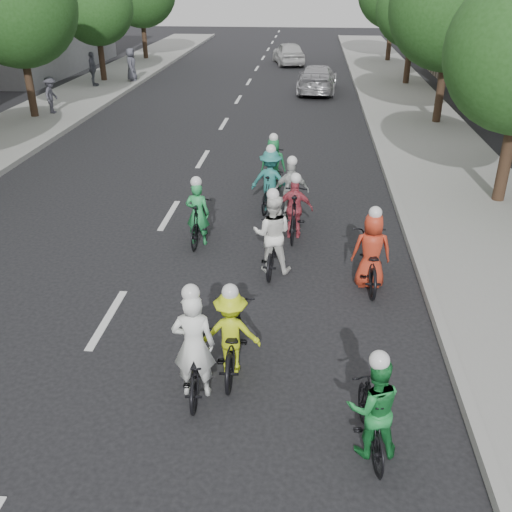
# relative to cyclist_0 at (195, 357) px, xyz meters

# --- Properties ---
(ground) EXTENTS (120.00, 120.00, 0.00)m
(ground) POSITION_rel_cyclist_0_xyz_m (-2.02, 1.80, -0.61)
(ground) COLOR black
(ground) RESTS_ON ground
(curb_left) EXTENTS (0.18, 80.00, 0.18)m
(curb_left) POSITION_rel_cyclist_0_xyz_m (-8.07, 11.80, -0.52)
(curb_left) COLOR #999993
(curb_left) RESTS_ON ground
(sidewalk_right) EXTENTS (4.00, 80.00, 0.15)m
(sidewalk_right) POSITION_rel_cyclist_0_xyz_m (5.98, 11.80, -0.53)
(sidewalk_right) COLOR gray
(sidewalk_right) RESTS_ON ground
(curb_right) EXTENTS (0.18, 80.00, 0.18)m
(curb_right) POSITION_rel_cyclist_0_xyz_m (4.03, 11.80, -0.52)
(curb_right) COLOR #999993
(curb_right) RESTS_ON ground
(tree_l_3) EXTENTS (4.80, 4.80, 6.93)m
(tree_l_3) POSITION_rel_cyclist_0_xyz_m (-10.22, 16.80, 3.91)
(tree_l_3) COLOR black
(tree_l_3) RESTS_ON ground
(tree_l_4) EXTENTS (4.00, 4.00, 5.97)m
(tree_l_4) POSITION_rel_cyclist_0_xyz_m (-10.22, 25.80, 3.36)
(tree_l_4) COLOR black
(tree_l_4) RESTS_ON ground
(tree_r_1) EXTENTS (4.80, 4.80, 6.93)m
(tree_r_1) POSITION_rel_cyclist_0_xyz_m (6.78, 17.40, 3.91)
(tree_r_1) COLOR black
(tree_r_1) RESTS_ON ground
(tree_r_2) EXTENTS (4.00, 4.00, 5.97)m
(tree_r_2) POSITION_rel_cyclist_0_xyz_m (6.78, 26.40, 3.36)
(tree_r_2) COLOR black
(tree_r_2) RESTS_ON ground
(cyclist_0) EXTENTS (0.67, 1.63, 1.89)m
(cyclist_0) POSITION_rel_cyclist_0_xyz_m (0.00, 0.00, 0.00)
(cyclist_0) COLOR black
(cyclist_0) RESTS_ON ground
(cyclist_1) EXTENTS (0.77, 1.60, 1.62)m
(cyclist_1) POSITION_rel_cyclist_0_xyz_m (2.53, -0.95, -0.00)
(cyclist_1) COLOR black
(cyclist_1) RESTS_ON ground
(cyclist_2) EXTENTS (0.94, 1.91, 1.57)m
(cyclist_2) POSITION_rel_cyclist_0_xyz_m (0.47, 0.61, -0.03)
(cyclist_2) COLOR black
(cyclist_2) RESTS_ON ground
(cyclist_3) EXTENTS (0.87, 1.91, 1.61)m
(cyclist_3) POSITION_rel_cyclist_0_xyz_m (1.29, 5.83, 0.01)
(cyclist_3) COLOR black
(cyclist_3) RESTS_ON ground
(cyclist_4) EXTENTS (0.78, 1.94, 1.73)m
(cyclist_4) POSITION_rel_cyclist_0_xyz_m (2.89, 3.59, -0.00)
(cyclist_4) COLOR black
(cyclist_4) RESTS_ON ground
(cyclist_5) EXTENTS (0.56, 1.69, 1.65)m
(cyclist_5) POSITION_rel_cyclist_0_xyz_m (-0.93, 5.26, -0.02)
(cyclist_5) COLOR black
(cyclist_5) RESTS_ON ground
(cyclist_6) EXTENTS (0.86, 1.83, 1.86)m
(cyclist_6) POSITION_rel_cyclist_0_xyz_m (0.88, 4.06, 0.05)
(cyclist_6) COLOR black
(cyclist_6) RESTS_ON ground
(cyclist_7) EXTENTS (1.17, 1.75, 1.80)m
(cyclist_7) POSITION_rel_cyclist_0_xyz_m (0.60, 7.47, 0.09)
(cyclist_7) COLOR black
(cyclist_7) RESTS_ON ground
(cyclist_8) EXTENTS (0.93, 1.60, 1.68)m
(cyclist_8) POSITION_rel_cyclist_0_xyz_m (1.16, 6.90, -0.03)
(cyclist_8) COLOR black
(cyclist_8) RESTS_ON ground
(cyclist_9) EXTENTS (0.73, 1.84, 1.63)m
(cyclist_9) POSITION_rel_cyclist_0_xyz_m (0.55, 9.25, 0.01)
(cyclist_9) COLOR black
(cyclist_9) RESTS_ON ground
(follow_car_lead) EXTENTS (2.20, 4.86, 1.38)m
(follow_car_lead) POSITION_rel_cyclist_0_xyz_m (1.87, 24.05, 0.08)
(follow_car_lead) COLOR #AFAEB3
(follow_car_lead) RESTS_ON ground
(follow_car_trail) EXTENTS (2.60, 4.59, 1.47)m
(follow_car_trail) POSITION_rel_cyclist_0_xyz_m (-0.05, 33.72, 0.13)
(follow_car_trail) COLOR silver
(follow_car_trail) RESTS_ON ground
(spectator_0) EXTENTS (0.63, 1.03, 1.54)m
(spectator_0) POSITION_rel_cyclist_0_xyz_m (-9.66, 17.46, 0.31)
(spectator_0) COLOR #454450
(spectator_0) RESTS_ON sidewalk_left
(spectator_1) EXTENTS (0.66, 1.10, 1.76)m
(spectator_1) POSITION_rel_cyclist_0_xyz_m (-10.12, 23.94, 0.42)
(spectator_1) COLOR #545662
(spectator_1) RESTS_ON sidewalk_left
(spectator_2) EXTENTS (0.71, 0.94, 1.75)m
(spectator_2) POSITION_rel_cyclist_0_xyz_m (-8.54, 25.73, 0.42)
(spectator_2) COLOR #50505D
(spectator_2) RESTS_ON sidewalk_left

